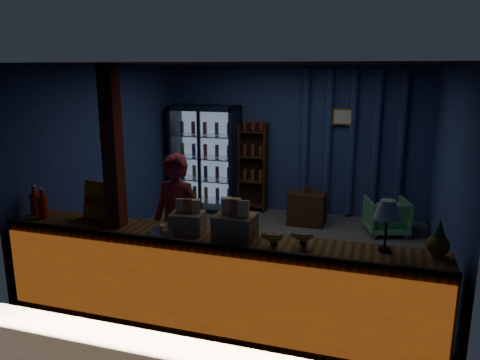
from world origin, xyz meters
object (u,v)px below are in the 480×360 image
(shopkeeper, at_px, (177,224))
(table_lamp, at_px, (387,212))
(green_chair, at_px, (386,216))
(pastry_tray, at_px, (174,230))

(shopkeeper, height_order, table_lamp, shopkeeper)
(green_chair, relative_size, pastry_tray, 1.31)
(green_chair, distance_m, table_lamp, 3.40)
(shopkeeper, distance_m, table_lamp, 2.37)
(green_chair, height_order, pastry_tray, pastry_tray)
(green_chair, bearing_deg, table_lamp, 73.08)
(pastry_tray, bearing_deg, green_chair, 58.75)
(table_lamp, bearing_deg, green_chair, 89.36)
(green_chair, relative_size, table_lamp, 1.32)
(shopkeeper, relative_size, table_lamp, 3.43)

